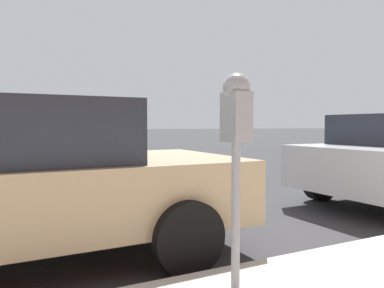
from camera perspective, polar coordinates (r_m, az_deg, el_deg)
ground_plane at (r=4.92m, az=-20.02°, el=-12.29°), size 220.00×220.00×0.00m
parking_meter at (r=2.57m, az=6.74°, el=2.87°), size 0.21×0.19×1.49m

